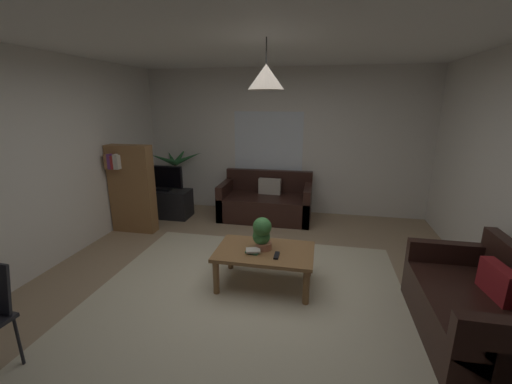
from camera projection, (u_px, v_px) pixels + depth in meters
The scene contains 18 objects.
floor at pixel (251, 289), 3.69m from camera, with size 5.17×5.57×0.02m, color #9E8466.
rug at pixel (247, 298), 3.50m from camera, with size 3.36×3.06×0.01m, color beige.
wall_back at pixel (283, 142), 5.99m from camera, with size 5.29×0.06×2.63m, color silver.
wall_left at pixel (35, 165), 3.84m from camera, with size 0.06×5.57×2.63m, color silver.
ceiling at pixel (249, 34), 2.98m from camera, with size 5.17×5.57×0.02m, color white.
window_pane at pixel (268, 142), 6.02m from camera, with size 1.28×0.01×1.11m, color white.
couch_under_window at pixel (266, 203), 5.84m from camera, with size 1.60×0.82×0.82m.
couch_right_side at pixel (477, 311), 2.83m from camera, with size 0.82×1.39×0.82m.
coffee_table at pixel (265, 255), 3.67m from camera, with size 1.09×0.69×0.43m.
book_on_table_0 at pixel (253, 252), 3.59m from camera, with size 0.14×0.11×0.02m, color #387247.
book_on_table_1 at pixel (253, 250), 3.57m from camera, with size 0.16×0.12×0.02m, color beige.
remote_on_table_0 at pixel (277, 255), 3.50m from camera, with size 0.05×0.16×0.02m, color black.
potted_plant_on_table at pixel (262, 233), 3.63m from camera, with size 0.22×0.25×0.38m.
tv_stand at pixel (166, 203), 5.94m from camera, with size 0.90×0.44×0.50m, color black.
tv at pixel (163, 178), 5.79m from camera, with size 0.71×0.16×0.45m.
potted_palm_corner at pixel (177, 183), 6.36m from camera, with size 0.94×0.83×1.22m.
bookshelf_corner at pixel (132, 188), 5.15m from camera, with size 0.70×0.31×1.40m.
pendant_lamp at pixel (266, 77), 3.16m from camera, with size 0.36×0.36×0.48m.
Camera 1 is at (0.71, -3.18, 2.04)m, focal length 22.80 mm.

